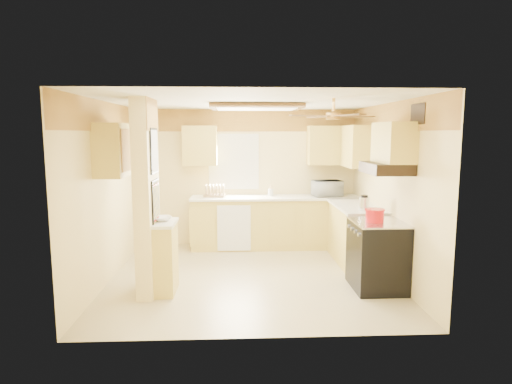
{
  "coord_description": "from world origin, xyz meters",
  "views": [
    {
      "loc": [
        -0.2,
        -6.0,
        2.07
      ],
      "look_at": [
        0.09,
        0.35,
        1.19
      ],
      "focal_mm": 30.0,
      "sensor_mm": 36.0,
      "label": 1
    }
  ],
  "objects_px": {
    "stove": "(377,255)",
    "bowl": "(162,219)",
    "microwave": "(327,188)",
    "kettle": "(364,203)",
    "dutch_oven": "(375,215)"
  },
  "relations": [
    {
      "from": "microwave",
      "to": "kettle",
      "type": "distance_m",
      "value": 1.5
    },
    {
      "from": "bowl",
      "to": "dutch_oven",
      "type": "xyz_separation_m",
      "value": [
        2.78,
        -0.06,
        0.03
      ]
    },
    {
      "from": "microwave",
      "to": "kettle",
      "type": "bearing_deg",
      "value": 90.8
    },
    {
      "from": "stove",
      "to": "bowl",
      "type": "distance_m",
      "value": 2.89
    },
    {
      "from": "bowl",
      "to": "stove",
      "type": "bearing_deg",
      "value": -0.96
    },
    {
      "from": "stove",
      "to": "kettle",
      "type": "relative_size",
      "value": 3.97
    },
    {
      "from": "dutch_oven",
      "to": "kettle",
      "type": "xyz_separation_m",
      "value": [
        0.06,
        0.67,
        0.05
      ]
    },
    {
      "from": "microwave",
      "to": "kettle",
      "type": "xyz_separation_m",
      "value": [
        0.24,
        -1.48,
        -0.03
      ]
    },
    {
      "from": "stove",
      "to": "microwave",
      "type": "bearing_deg",
      "value": 96.19
    },
    {
      "from": "stove",
      "to": "bowl",
      "type": "bearing_deg",
      "value": 179.04
    },
    {
      "from": "microwave",
      "to": "bowl",
      "type": "relative_size",
      "value": 2.11
    },
    {
      "from": "stove",
      "to": "kettle",
      "type": "bearing_deg",
      "value": 89.73
    },
    {
      "from": "dutch_oven",
      "to": "kettle",
      "type": "bearing_deg",
      "value": 84.8
    },
    {
      "from": "kettle",
      "to": "microwave",
      "type": "bearing_deg",
      "value": 99.03
    },
    {
      "from": "microwave",
      "to": "kettle",
      "type": "relative_size",
      "value": 2.2
    }
  ]
}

